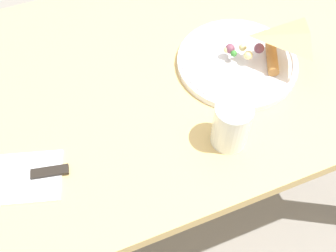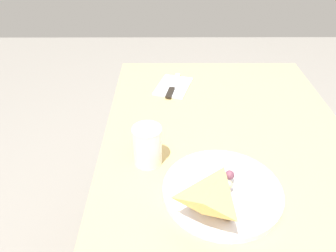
{
  "view_description": "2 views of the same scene",
  "coord_description": "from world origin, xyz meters",
  "views": [
    {
      "loc": [
        0.3,
        0.59,
        1.46
      ],
      "look_at": [
        0.13,
        0.16,
        0.79
      ],
      "focal_mm": 45.0,
      "sensor_mm": 36.0,
      "label": 1
    },
    {
      "loc": [
        -0.61,
        0.17,
        1.31
      ],
      "look_at": [
        0.12,
        0.17,
        0.79
      ],
      "focal_mm": 35.0,
      "sensor_mm": 36.0,
      "label": 2
    }
  ],
  "objects": [
    {
      "name": "milk_glass",
      "position": [
        0.02,
        0.22,
        0.8
      ],
      "size": [
        0.07,
        0.07,
        0.1
      ],
      "color": "white",
      "rests_on": "dining_table"
    },
    {
      "name": "dining_table",
      "position": [
        0.0,
        0.0,
        0.64
      ],
      "size": [
        1.23,
        0.7,
        0.75
      ],
      "color": "#DBB770",
      "rests_on": "ground_plane"
    },
    {
      "name": "napkin_folded",
      "position": [
        0.42,
        0.15,
        0.76
      ],
      "size": [
        0.18,
        0.15,
        0.0
      ],
      "rotation": [
        0.0,
        0.0,
        -0.29
      ],
      "color": "silver",
      "rests_on": "dining_table"
    },
    {
      "name": "butter_knife",
      "position": [
        0.41,
        0.15,
        0.76
      ],
      "size": [
        0.19,
        0.06,
        0.01
      ],
      "rotation": [
        0.0,
        0.0,
        -0.21
      ],
      "color": "black",
      "rests_on": "napkin_folded"
    },
    {
      "name": "plate_pizza",
      "position": [
        -0.09,
        0.05,
        0.77
      ],
      "size": [
        0.27,
        0.27,
        0.05
      ],
      "color": "white",
      "rests_on": "dining_table"
    },
    {
      "name": "ground_plane",
      "position": [
        0.0,
        0.0,
        0.0
      ],
      "size": [
        6.0,
        6.0,
        0.0
      ],
      "primitive_type": "plane",
      "color": "gray"
    }
  ]
}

